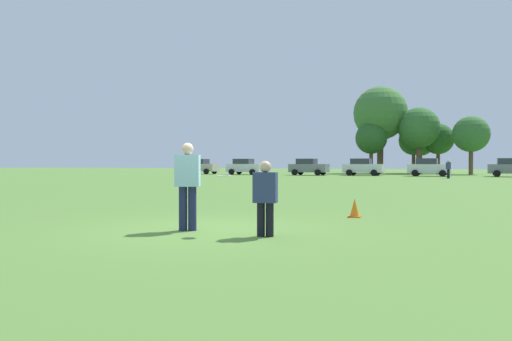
# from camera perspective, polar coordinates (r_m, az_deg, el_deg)

# --- Properties ---
(ground_plane) EXTENTS (198.79, 198.79, 0.00)m
(ground_plane) POSITION_cam_1_polar(r_m,az_deg,el_deg) (10.35, -6.11, -6.87)
(ground_plane) COLOR #517A33
(player_thrower) EXTENTS (0.56, 0.43, 1.81)m
(player_thrower) POSITION_cam_1_polar(r_m,az_deg,el_deg) (10.18, -7.97, -1.24)
(player_thrower) COLOR #1E234C
(player_thrower) RESTS_ON ground
(player_defender) EXTENTS (0.47, 0.30, 1.44)m
(player_defender) POSITION_cam_1_polar(r_m,az_deg,el_deg) (9.28, 1.09, -2.81)
(player_defender) COLOR black
(player_defender) RESTS_ON ground
(frisbee) EXTENTS (0.27, 0.27, 0.05)m
(frisbee) POSITION_cam_1_polar(r_m,az_deg,el_deg) (9.57, -3.75, -0.62)
(frisbee) COLOR white
(traffic_cone) EXTENTS (0.32, 0.32, 0.48)m
(traffic_cone) POSITION_cam_1_polar(r_m,az_deg,el_deg) (12.86, 11.42, -4.32)
(traffic_cone) COLOR #D8590C
(traffic_cone) RESTS_ON ground
(parked_car_near_left) EXTENTS (4.33, 2.47, 1.82)m
(parked_car_near_left) POSITION_cam_1_polar(r_m,az_deg,el_deg) (59.84, -6.48, 0.48)
(parked_car_near_left) COLOR #B7AD99
(parked_car_near_left) RESTS_ON ground
(parked_car_mid_left) EXTENTS (4.33, 2.47, 1.82)m
(parked_car_mid_left) POSITION_cam_1_polar(r_m,az_deg,el_deg) (56.20, -1.28, 0.46)
(parked_car_mid_left) COLOR silver
(parked_car_mid_left) RESTS_ON ground
(parked_car_center) EXTENTS (4.33, 2.47, 1.82)m
(parked_car_center) POSITION_cam_1_polar(r_m,az_deg,el_deg) (54.06, 6.12, 0.43)
(parked_car_center) COLOR slate
(parked_car_center) RESTS_ON ground
(parked_car_mid_right) EXTENTS (4.33, 2.47, 1.82)m
(parked_car_mid_right) POSITION_cam_1_polar(r_m,az_deg,el_deg) (53.47, 12.34, 0.41)
(parked_car_mid_right) COLOR silver
(parked_car_mid_right) RESTS_ON ground
(parked_car_near_right) EXTENTS (4.33, 2.47, 1.82)m
(parked_car_near_right) POSITION_cam_1_polar(r_m,az_deg,el_deg) (52.71, 19.48, 0.37)
(parked_car_near_right) COLOR silver
(parked_car_near_right) RESTS_ON ground
(parked_car_far_right) EXTENTS (4.33, 2.47, 1.82)m
(parked_car_far_right) POSITION_cam_1_polar(r_m,az_deg,el_deg) (53.72, 27.54, 0.33)
(parked_car_far_right) COLOR slate
(parked_car_far_right) RESTS_ON ground
(bystander_far_jogger) EXTENTS (0.44, 0.52, 1.64)m
(bystander_far_jogger) POSITION_cam_1_polar(r_m,az_deg,el_deg) (45.97, 21.49, 0.28)
(bystander_far_jogger) COLOR black
(bystander_far_jogger) RESTS_ON ground
(tree_west_oak) EXTENTS (3.96, 3.96, 6.44)m
(tree_west_oak) POSITION_cam_1_polar(r_m,az_deg,el_deg) (63.28, 13.27, 3.66)
(tree_west_oak) COLOR brown
(tree_west_oak) RESTS_ON ground
(tree_west_maple) EXTENTS (6.88, 6.88, 11.17)m
(tree_west_maple) POSITION_cam_1_polar(r_m,az_deg,el_deg) (65.29, 14.28, 6.44)
(tree_west_maple) COLOR brown
(tree_west_maple) RESTS_ON ground
(tree_center_elm) EXTENTS (3.77, 3.77, 6.12)m
(tree_center_elm) POSITION_cam_1_polar(r_m,az_deg,el_deg) (66.58, 17.88, 3.32)
(tree_center_elm) COLOR brown
(tree_center_elm) RESTS_ON ground
(tree_east_birch) EXTENTS (5.06, 5.06, 8.23)m
(tree_east_birch) POSITION_cam_1_polar(r_m,az_deg,el_deg) (64.00, 18.44, 4.71)
(tree_east_birch) COLOR brown
(tree_east_birch) RESTS_ON ground
(tree_east_oak) EXTENTS (3.62, 3.62, 5.88)m
(tree_east_oak) POSITION_cam_1_polar(r_m,az_deg,el_deg) (66.61, 18.62, 3.17)
(tree_east_oak) COLOR brown
(tree_east_oak) RESTS_ON ground
(tree_far_east_pine) EXTENTS (3.88, 3.88, 6.31)m
(tree_far_east_pine) POSITION_cam_1_polar(r_m,az_deg,el_deg) (65.80, 20.46, 3.45)
(tree_far_east_pine) COLOR brown
(tree_far_east_pine) RESTS_ON ground
(tree_far_west_pine) EXTENTS (4.18, 4.18, 6.80)m
(tree_far_west_pine) POSITION_cam_1_polar(r_m,az_deg,el_deg) (62.21, 23.76, 3.88)
(tree_far_west_pine) COLOR brown
(tree_far_west_pine) RESTS_ON ground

